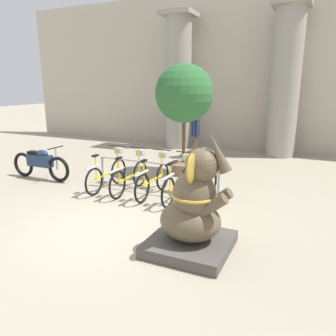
{
  "coord_description": "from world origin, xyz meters",
  "views": [
    {
      "loc": [
        3.18,
        -4.66,
        2.55
      ],
      "look_at": [
        0.68,
        0.78,
        1.0
      ],
      "focal_mm": 35.0,
      "sensor_mm": 36.0,
      "label": 1
    }
  ],
  "objects_px": {
    "bicycle_1": "(130,176)",
    "bicycle_4": "(206,186)",
    "elephant_statue": "(193,211)",
    "potted_tree": "(184,96)",
    "motorcycle": "(40,163)",
    "person_pedestrian": "(196,131)",
    "bicycle_0": "(108,173)",
    "bicycle_3": "(178,182)",
    "bicycle_2": "(154,179)"
  },
  "relations": [
    {
      "from": "person_pedestrian",
      "to": "bicycle_3",
      "type": "bearing_deg",
      "value": -74.9
    },
    {
      "from": "bicycle_3",
      "to": "bicycle_0",
      "type": "bearing_deg",
      "value": 179.96
    },
    {
      "from": "bicycle_2",
      "to": "person_pedestrian",
      "type": "bearing_deg",
      "value": 96.84
    },
    {
      "from": "bicycle_1",
      "to": "potted_tree",
      "type": "xyz_separation_m",
      "value": [
        0.56,
        2.03,
        1.8
      ]
    },
    {
      "from": "bicycle_3",
      "to": "potted_tree",
      "type": "bearing_deg",
      "value": 109.07
    },
    {
      "from": "bicycle_1",
      "to": "bicycle_0",
      "type": "bearing_deg",
      "value": -178.68
    },
    {
      "from": "person_pedestrian",
      "to": "bicycle_0",
      "type": "bearing_deg",
      "value": -100.29
    },
    {
      "from": "bicycle_2",
      "to": "elephant_statue",
      "type": "relative_size",
      "value": 0.88
    },
    {
      "from": "bicycle_0",
      "to": "bicycle_1",
      "type": "height_order",
      "value": "same"
    },
    {
      "from": "motorcycle",
      "to": "potted_tree",
      "type": "bearing_deg",
      "value": 32.31
    },
    {
      "from": "bicycle_1",
      "to": "person_pedestrian",
      "type": "height_order",
      "value": "person_pedestrian"
    },
    {
      "from": "bicycle_0",
      "to": "bicycle_3",
      "type": "xyz_separation_m",
      "value": [
        1.9,
        -0.0,
        0.0
      ]
    },
    {
      "from": "motorcycle",
      "to": "bicycle_4",
      "type": "bearing_deg",
      "value": 0.85
    },
    {
      "from": "bicycle_3",
      "to": "motorcycle",
      "type": "xyz_separation_m",
      "value": [
        -4.05,
        -0.07,
        0.05
      ]
    },
    {
      "from": "bicycle_1",
      "to": "bicycle_4",
      "type": "height_order",
      "value": "same"
    },
    {
      "from": "elephant_statue",
      "to": "potted_tree",
      "type": "xyz_separation_m",
      "value": [
        -1.82,
        4.1,
        1.55
      ]
    },
    {
      "from": "bicycle_1",
      "to": "bicycle_2",
      "type": "relative_size",
      "value": 1.0
    },
    {
      "from": "motorcycle",
      "to": "potted_tree",
      "type": "xyz_separation_m",
      "value": [
        3.34,
        2.11,
        1.75
      ]
    },
    {
      "from": "bicycle_3",
      "to": "bicycle_4",
      "type": "distance_m",
      "value": 0.63
    },
    {
      "from": "bicycle_0",
      "to": "potted_tree",
      "type": "height_order",
      "value": "potted_tree"
    },
    {
      "from": "elephant_statue",
      "to": "bicycle_3",
      "type": "bearing_deg",
      "value": 118.4
    },
    {
      "from": "bicycle_3",
      "to": "potted_tree",
      "type": "xyz_separation_m",
      "value": [
        -0.71,
        2.05,
        1.8
      ]
    },
    {
      "from": "motorcycle",
      "to": "bicycle_2",
      "type": "bearing_deg",
      "value": 1.5
    },
    {
      "from": "bicycle_0",
      "to": "bicycle_4",
      "type": "xyz_separation_m",
      "value": [
        2.54,
        0.0,
        0.0
      ]
    },
    {
      "from": "bicycle_1",
      "to": "bicycle_3",
      "type": "distance_m",
      "value": 1.27
    },
    {
      "from": "bicycle_0",
      "to": "person_pedestrian",
      "type": "relative_size",
      "value": 1.07
    },
    {
      "from": "potted_tree",
      "to": "bicycle_1",
      "type": "bearing_deg",
      "value": -105.46
    },
    {
      "from": "bicycle_3",
      "to": "elephant_statue",
      "type": "relative_size",
      "value": 0.88
    },
    {
      "from": "bicycle_0",
      "to": "motorcycle",
      "type": "xyz_separation_m",
      "value": [
        -2.14,
        -0.07,
        0.05
      ]
    },
    {
      "from": "elephant_statue",
      "to": "potted_tree",
      "type": "bearing_deg",
      "value": 113.91
    },
    {
      "from": "potted_tree",
      "to": "elephant_statue",
      "type": "bearing_deg",
      "value": -66.09
    },
    {
      "from": "bicycle_3",
      "to": "elephant_statue",
      "type": "distance_m",
      "value": 2.35
    },
    {
      "from": "bicycle_0",
      "to": "elephant_statue",
      "type": "relative_size",
      "value": 0.88
    },
    {
      "from": "elephant_statue",
      "to": "motorcycle",
      "type": "bearing_deg",
      "value": 158.92
    },
    {
      "from": "person_pedestrian",
      "to": "potted_tree",
      "type": "height_order",
      "value": "potted_tree"
    },
    {
      "from": "elephant_statue",
      "to": "potted_tree",
      "type": "distance_m",
      "value": 4.75
    },
    {
      "from": "bicycle_1",
      "to": "motorcycle",
      "type": "relative_size",
      "value": 0.86
    },
    {
      "from": "bicycle_0",
      "to": "potted_tree",
      "type": "bearing_deg",
      "value": 59.68
    },
    {
      "from": "potted_tree",
      "to": "bicycle_2",
      "type": "bearing_deg",
      "value": -87.93
    },
    {
      "from": "bicycle_3",
      "to": "motorcycle",
      "type": "relative_size",
      "value": 0.86
    },
    {
      "from": "bicycle_0",
      "to": "motorcycle",
      "type": "relative_size",
      "value": 0.86
    },
    {
      "from": "bicycle_0",
      "to": "bicycle_1",
      "type": "relative_size",
      "value": 1.0
    },
    {
      "from": "bicycle_1",
      "to": "bicycle_4",
      "type": "bearing_deg",
      "value": -0.41
    },
    {
      "from": "bicycle_2",
      "to": "bicycle_3",
      "type": "height_order",
      "value": "same"
    },
    {
      "from": "person_pedestrian",
      "to": "potted_tree",
      "type": "distance_m",
      "value": 2.55
    },
    {
      "from": "bicycle_0",
      "to": "bicycle_1",
      "type": "xyz_separation_m",
      "value": [
        0.63,
        0.01,
        0.0
      ]
    },
    {
      "from": "elephant_statue",
      "to": "bicycle_1",
      "type": "bearing_deg",
      "value": 138.96
    },
    {
      "from": "bicycle_1",
      "to": "bicycle_2",
      "type": "xyz_separation_m",
      "value": [
        0.63,
        0.01,
        0.0
      ]
    },
    {
      "from": "bicycle_4",
      "to": "person_pedestrian",
      "type": "height_order",
      "value": "person_pedestrian"
    },
    {
      "from": "motorcycle",
      "to": "person_pedestrian",
      "type": "height_order",
      "value": "person_pedestrian"
    }
  ]
}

